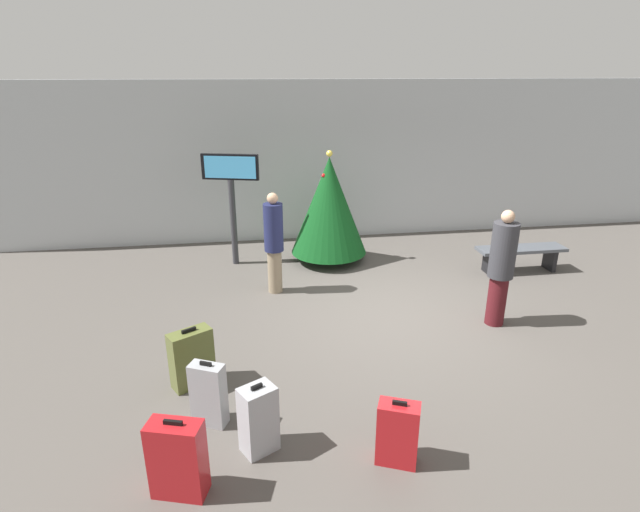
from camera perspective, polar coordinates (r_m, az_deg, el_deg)
ground_plane at (r=7.91m, az=8.56°, el=-6.76°), size 16.00×16.00×0.00m
back_wall at (r=11.22m, az=2.80°, el=10.84°), size 16.00×0.20×3.43m
holiday_tree at (r=9.68m, az=1.05°, el=5.79°), size 1.49×1.49×2.20m
flight_info_kiosk at (r=9.58m, az=-10.15°, el=7.84°), size 1.06×0.37×2.16m
waiting_bench at (r=10.10m, az=22.02°, el=0.31°), size 1.66×0.44×0.48m
traveller_0 at (r=7.68m, az=20.08°, el=-1.09°), size 0.46×0.46×1.77m
traveller_1 at (r=8.35m, az=-5.31°, el=1.74°), size 0.42×0.42×1.74m
suitcase_0 at (r=6.26m, az=-14.50°, el=-11.28°), size 0.55×0.45×0.76m
suitcase_1 at (r=5.20m, az=-7.08°, el=-18.11°), size 0.42×0.38×0.77m
suitcase_2 at (r=5.11m, az=8.90°, el=-19.48°), size 0.45×0.35×0.70m
suitcase_3 at (r=4.90m, az=-16.02°, el=-21.49°), size 0.53×0.37×0.79m
suitcase_4 at (r=5.61m, az=-12.67°, el=-15.24°), size 0.41×0.32×0.76m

